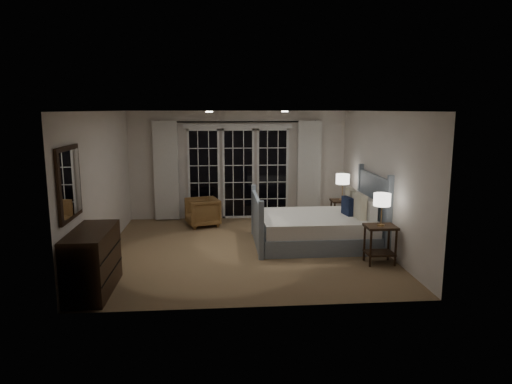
{
  "coord_description": "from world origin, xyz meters",
  "views": [
    {
      "loc": [
        -0.46,
        -8.04,
        2.53
      ],
      "look_at": [
        0.21,
        0.08,
        1.05
      ],
      "focal_mm": 32.0,
      "sensor_mm": 36.0,
      "label": 1
    }
  ],
  "objects": [
    {
      "name": "curtain_rod",
      "position": [
        0.0,
        2.4,
        2.25
      ],
      "size": [
        3.5,
        0.03,
        0.03
      ],
      "primitive_type": "cylinder",
      "rotation": [
        0.0,
        1.57,
        0.0
      ],
      "color": "black",
      "rests_on": "wall_back"
    },
    {
      "name": "wall_front",
      "position": [
        0.0,
        -2.5,
        1.25
      ],
      "size": [
        5.0,
        0.02,
        2.5
      ],
      "primitive_type": "cube",
      "color": "silver",
      "rests_on": "floor"
    },
    {
      "name": "armchair",
      "position": [
        -0.83,
        1.79,
        0.31
      ],
      "size": [
        0.84,
        0.82,
        0.62
      ],
      "primitive_type": "imported",
      "rotation": [
        0.0,
        0.0,
        -1.28
      ],
      "color": "brown",
      "rests_on": "floor"
    },
    {
      "name": "curtain_left",
      "position": [
        -1.65,
        2.38,
        1.15
      ],
      "size": [
        0.55,
        0.1,
        2.25
      ],
      "primitive_type": "cube",
      "color": "silver",
      "rests_on": "curtain_rod"
    },
    {
      "name": "wall_back",
      "position": [
        0.0,
        2.5,
        1.25
      ],
      "size": [
        5.0,
        0.02,
        2.5
      ],
      "primitive_type": "cube",
      "color": "silver",
      "rests_on": "floor"
    },
    {
      "name": "ceiling",
      "position": [
        0.0,
        0.0,
        2.5
      ],
      "size": [
        5.0,
        5.0,
        0.0
      ],
      "primitive_type": "plane",
      "rotation": [
        3.14,
        0.0,
        0.0
      ],
      "color": "white",
      "rests_on": "wall_back"
    },
    {
      "name": "floor",
      "position": [
        0.0,
        0.0,
        0.0
      ],
      "size": [
        5.0,
        5.0,
        0.0
      ],
      "primitive_type": "plane",
      "color": "#806245",
      "rests_on": "ground"
    },
    {
      "name": "nightstand_right",
      "position": [
        2.19,
        1.43,
        0.4
      ],
      "size": [
        0.46,
        0.37,
        0.6
      ],
      "color": "#302010",
      "rests_on": "floor"
    },
    {
      "name": "curtain_right",
      "position": [
        1.65,
        2.38,
        1.15
      ],
      "size": [
        0.55,
        0.1,
        2.25
      ],
      "primitive_type": "cube",
      "color": "silver",
      "rests_on": "curtain_rod"
    },
    {
      "name": "downlight_a",
      "position": [
        0.8,
        0.6,
        2.49
      ],
      "size": [
        0.12,
        0.12,
        0.01
      ],
      "primitive_type": "cylinder",
      "color": "white",
      "rests_on": "ceiling"
    },
    {
      "name": "dresser",
      "position": [
        -2.23,
        -1.8,
        0.44
      ],
      "size": [
        0.53,
        1.26,
        0.89
      ],
      "color": "#302010",
      "rests_on": "floor"
    },
    {
      "name": "french_doors",
      "position": [
        0.0,
        2.46,
        1.09
      ],
      "size": [
        2.5,
        0.04,
        2.2
      ],
      "color": "black",
      "rests_on": "wall_back"
    },
    {
      "name": "nightstand_left",
      "position": [
        2.19,
        -0.96,
        0.43
      ],
      "size": [
        0.5,
        0.4,
        0.65
      ],
      "color": "#302010",
      "rests_on": "floor"
    },
    {
      "name": "bed",
      "position": [
        1.41,
        0.21,
        0.33
      ],
      "size": [
        2.27,
        1.63,
        1.33
      ],
      "color": "gray",
      "rests_on": "floor"
    },
    {
      "name": "wall_left",
      "position": [
        -2.5,
        0.0,
        1.25
      ],
      "size": [
        0.02,
        5.0,
        2.5
      ],
      "primitive_type": "cube",
      "color": "silver",
      "rests_on": "floor"
    },
    {
      "name": "downlight_b",
      "position": [
        -0.6,
        -0.4,
        2.49
      ],
      "size": [
        0.12,
        0.12,
        0.01
      ],
      "primitive_type": "cylinder",
      "color": "white",
      "rests_on": "ceiling"
    },
    {
      "name": "wall_right",
      "position": [
        2.5,
        0.0,
        1.25
      ],
      "size": [
        0.02,
        5.0,
        2.5
      ],
      "primitive_type": "cube",
      "color": "silver",
      "rests_on": "floor"
    },
    {
      "name": "lamp_right",
      "position": [
        2.19,
        1.43,
        1.05
      ],
      "size": [
        0.29,
        0.29,
        0.56
      ],
      "color": "#B88849",
      "rests_on": "nightstand_right"
    },
    {
      "name": "mirror",
      "position": [
        -2.47,
        -1.8,
        1.55
      ],
      "size": [
        0.05,
        0.85,
        1.0
      ],
      "color": "#302010",
      "rests_on": "wall_left"
    },
    {
      "name": "lamp_left",
      "position": [
        2.19,
        -0.96,
        1.07
      ],
      "size": [
        0.28,
        0.28,
        0.54
      ],
      "color": "#B88849",
      "rests_on": "nightstand_left"
    }
  ]
}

